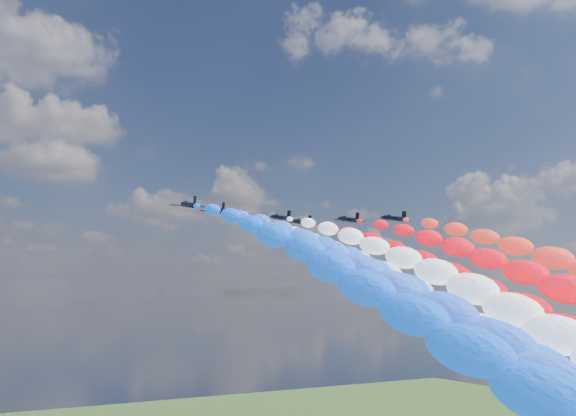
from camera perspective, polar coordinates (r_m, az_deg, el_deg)
jet_0 at (r=140.74m, az=-8.48°, el=0.27°), size 8.32×11.13×4.01m
trail_0 at (r=87.65m, az=5.42°, el=-8.04°), size 7.26×115.24×44.83m
jet_1 at (r=149.68m, az=-6.07°, el=-0.21°), size 8.37×11.16×4.01m
trail_1 at (r=97.86m, az=7.77°, el=-7.93°), size 7.26×115.24×44.83m
jet_2 at (r=163.01m, az=-4.31°, el=-0.81°), size 8.49×11.25×4.01m
trail_2 at (r=112.03m, az=8.65°, el=-7.82°), size 7.26×115.24×44.83m
jet_3 at (r=163.24m, az=-0.61°, el=-0.84°), size 8.36×11.16×4.01m
trail_3 at (r=114.73m, az=13.84°, el=-7.68°), size 7.26×115.24×44.83m
jet_4 at (r=174.28m, az=-3.01°, el=-1.24°), size 8.32×11.13×4.01m
trail_4 at (r=123.93m, az=9.28°, el=-7.74°), size 7.26×115.24×44.83m
jet_5 at (r=173.49m, az=1.22°, el=-1.22°), size 8.03×10.92×4.01m
trail_5 at (r=126.04m, az=15.14°, el=-7.58°), size 7.26×115.24×44.83m
jet_6 at (r=167.92m, az=5.23°, el=-0.99°), size 8.06×10.94×4.01m
trail_6 at (r=123.67m, az=21.15°, el=-7.36°), size 7.26×115.24×44.83m
jet_7 at (r=166.63m, az=9.07°, el=-0.88°), size 8.11×10.98×4.01m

